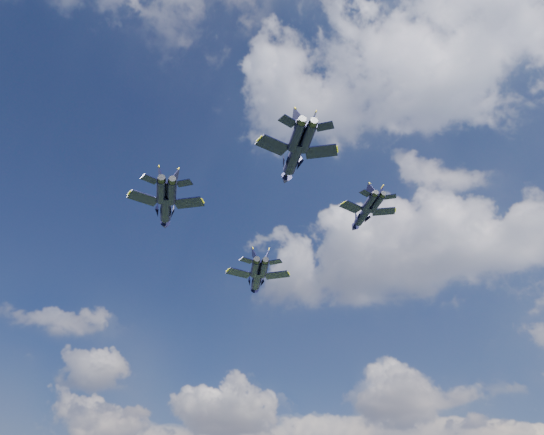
{
  "coord_description": "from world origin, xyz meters",
  "views": [
    {
      "loc": [
        36.57,
        -73.08,
        3.39
      ],
      "look_at": [
        2.01,
        -0.84,
        54.47
      ],
      "focal_mm": 35.0,
      "sensor_mm": 36.0,
      "label": 1
    }
  ],
  "objects_px": {
    "jet_lead": "(257,279)",
    "jet_right": "(363,215)",
    "jet_left": "(166,209)",
    "jet_slot": "(293,159)"
  },
  "relations": [
    {
      "from": "jet_lead",
      "to": "jet_right",
      "type": "distance_m",
      "value": 27.95
    },
    {
      "from": "jet_left",
      "to": "jet_lead",
      "type": "bearing_deg",
      "value": 44.87
    },
    {
      "from": "jet_slot",
      "to": "jet_right",
      "type": "bearing_deg",
      "value": 45.07
    },
    {
      "from": "jet_right",
      "to": "jet_slot",
      "type": "relative_size",
      "value": 0.86
    },
    {
      "from": "jet_lead",
      "to": "jet_left",
      "type": "height_order",
      "value": "jet_left"
    },
    {
      "from": "jet_lead",
      "to": "jet_slot",
      "type": "bearing_deg",
      "value": -87.8
    },
    {
      "from": "jet_left",
      "to": "jet_right",
      "type": "height_order",
      "value": "jet_right"
    },
    {
      "from": "jet_lead",
      "to": "jet_right",
      "type": "bearing_deg",
      "value": -50.29
    },
    {
      "from": "jet_left",
      "to": "jet_slot",
      "type": "height_order",
      "value": "jet_left"
    },
    {
      "from": "jet_left",
      "to": "jet_right",
      "type": "xyz_separation_m",
      "value": [
        30.54,
        19.05,
        1.14
      ]
    }
  ]
}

